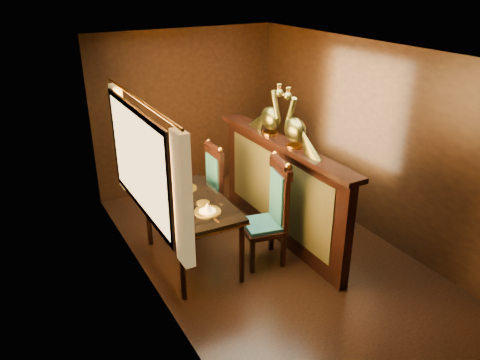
{
  "coord_description": "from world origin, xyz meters",
  "views": [
    {
      "loc": [
        -2.77,
        -4.15,
        3.27
      ],
      "look_at": [
        -0.33,
        0.2,
        1.02
      ],
      "focal_mm": 35.0,
      "sensor_mm": 36.0,
      "label": 1
    }
  ],
  "objects_px": {
    "chair_left": "(273,208)",
    "chair_right": "(210,186)",
    "dining_table": "(190,207)",
    "peacock_right": "(271,108)",
    "peacock_left": "(295,119)"
  },
  "relations": [
    {
      "from": "chair_left",
      "to": "peacock_left",
      "type": "bearing_deg",
      "value": 32.38
    },
    {
      "from": "peacock_left",
      "to": "peacock_right",
      "type": "bearing_deg",
      "value": 90.0
    },
    {
      "from": "chair_left",
      "to": "chair_right",
      "type": "distance_m",
      "value": 1.1
    },
    {
      "from": "dining_table",
      "to": "peacock_left",
      "type": "bearing_deg",
      "value": -10.27
    },
    {
      "from": "dining_table",
      "to": "chair_left",
      "type": "bearing_deg",
      "value": -23.14
    },
    {
      "from": "dining_table",
      "to": "chair_left",
      "type": "height_order",
      "value": "chair_left"
    },
    {
      "from": "chair_right",
      "to": "peacock_right",
      "type": "distance_m",
      "value": 1.32
    },
    {
      "from": "chair_right",
      "to": "peacock_right",
      "type": "height_order",
      "value": "peacock_right"
    },
    {
      "from": "chair_right",
      "to": "peacock_left",
      "type": "height_order",
      "value": "peacock_left"
    },
    {
      "from": "chair_right",
      "to": "peacock_right",
      "type": "xyz_separation_m",
      "value": [
        0.68,
        -0.39,
        1.06
      ]
    },
    {
      "from": "peacock_right",
      "to": "dining_table",
      "type": "bearing_deg",
      "value": -168.91
    },
    {
      "from": "dining_table",
      "to": "chair_left",
      "type": "relative_size",
      "value": 1.06
    },
    {
      "from": "dining_table",
      "to": "peacock_right",
      "type": "distance_m",
      "value": 1.58
    },
    {
      "from": "chair_left",
      "to": "chair_right",
      "type": "relative_size",
      "value": 1.09
    },
    {
      "from": "peacock_left",
      "to": "peacock_right",
      "type": "distance_m",
      "value": 0.52
    }
  ]
}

